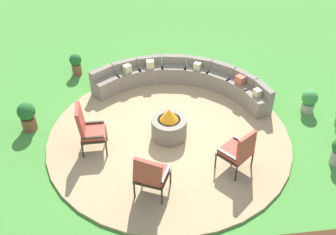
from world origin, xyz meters
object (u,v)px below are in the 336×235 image
at_px(lounge_chair_back_left, 239,150).
at_px(potted_plant_2, 309,100).
at_px(lounge_chair_front_right, 151,174).
at_px(potted_plant_4, 76,63).
at_px(lounge_chair_front_left, 88,129).
at_px(curved_stone_bench, 183,80).
at_px(potted_plant_1, 27,116).
at_px(fire_pit, 169,126).

xyz_separation_m(lounge_chair_back_left, potted_plant_2, (2.30, 1.86, -0.26)).
xyz_separation_m(lounge_chair_front_right, potted_plant_4, (-1.71, 4.79, -0.25)).
relative_size(lounge_chair_back_left, potted_plant_4, 1.61).
distance_m(lounge_chair_back_left, potted_plant_2, 2.97).
xyz_separation_m(lounge_chair_front_left, potted_plant_2, (5.35, 0.87, -0.31)).
relative_size(curved_stone_bench, potted_plant_2, 7.37).
distance_m(curved_stone_bench, lounge_chair_front_left, 3.20).
bearing_deg(lounge_chair_front_right, potted_plant_1, 162.28).
xyz_separation_m(fire_pit, curved_stone_bench, (0.61, 1.89, -0.01)).
xyz_separation_m(curved_stone_bench, lounge_chair_front_left, (-2.38, -2.12, 0.29)).
relative_size(curved_stone_bench, potted_plant_1, 6.09).
height_order(lounge_chair_front_left, lounge_chair_front_right, lounge_chair_front_left).
relative_size(curved_stone_bench, lounge_chair_front_right, 4.19).
relative_size(lounge_chair_back_left, potted_plant_2, 1.69).
distance_m(lounge_chair_front_right, potted_plant_1, 3.63).
bearing_deg(lounge_chair_front_right, fire_pit, 96.15).
distance_m(potted_plant_2, potted_plant_4, 6.35).
distance_m(lounge_chair_back_left, potted_plant_4, 5.60).
relative_size(fire_pit, lounge_chair_back_left, 0.79).
xyz_separation_m(potted_plant_1, potted_plant_4, (0.98, 2.37, -0.04)).
bearing_deg(potted_plant_4, lounge_chair_front_right, -70.37).
bearing_deg(lounge_chair_back_left, lounge_chair_front_right, 154.84).
relative_size(potted_plant_1, potted_plant_4, 1.15).
height_order(lounge_chair_front_left, potted_plant_4, lounge_chair_front_left).
bearing_deg(potted_plant_2, curved_stone_bench, 157.12).
distance_m(fire_pit, lounge_chair_front_right, 1.80).
bearing_deg(potted_plant_4, lounge_chair_front_left, -81.59).
bearing_deg(potted_plant_2, lounge_chair_front_right, -150.65).
distance_m(fire_pit, potted_plant_2, 3.64).
xyz_separation_m(lounge_chair_front_left, lounge_chair_back_left, (3.05, -1.00, -0.05)).
distance_m(curved_stone_bench, lounge_chair_front_right, 3.77).
height_order(fire_pit, potted_plant_2, fire_pit).
distance_m(fire_pit, lounge_chair_back_left, 1.79).
bearing_deg(lounge_chair_front_left, curved_stone_bench, 131.19).
distance_m(fire_pit, lounge_chair_front_left, 1.81).
distance_m(lounge_chair_front_left, potted_plant_1, 1.78).
bearing_deg(potted_plant_2, potted_plant_4, 157.11).
bearing_deg(lounge_chair_back_left, potted_plant_2, -0.26).
bearing_deg(fire_pit, lounge_chair_back_left, -43.90).
relative_size(fire_pit, lounge_chair_front_left, 0.70).
bearing_deg(fire_pit, lounge_chair_front_left, -172.50).
xyz_separation_m(potted_plant_1, potted_plant_2, (6.83, -0.10, -0.07)).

